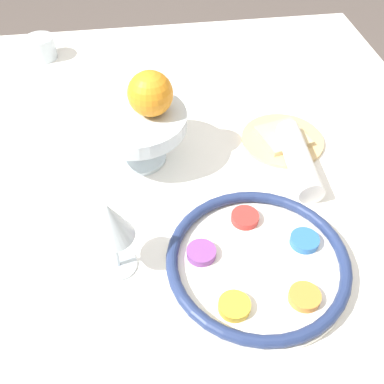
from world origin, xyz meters
The scene contains 9 objects.
ground_plane centered at (0.00, 0.00, 0.00)m, with size 8.00×8.00×0.00m, color #564C47.
dining_table centered at (0.00, 0.00, 0.36)m, with size 1.35×1.09×0.72m.
seder_plate centered at (-0.22, -0.04, 0.73)m, with size 0.31×0.31×0.03m.
wine_glass centered at (-0.19, 0.19, 0.83)m, with size 0.07×0.07×0.15m.
fruit_stand centered at (0.08, 0.14, 0.81)m, with size 0.20×0.20×0.11m.
orange_fruit centered at (0.08, 0.10, 0.87)m, with size 0.09×0.09×0.09m.
bread_plate centered at (0.09, -0.18, 0.72)m, with size 0.18×0.18×0.02m.
napkin_roll centered at (0.00, -0.18, 0.74)m, with size 0.20×0.06×0.05m.
cup_near centered at (0.53, 0.37, 0.75)m, with size 0.08×0.08×0.06m.
Camera 1 is at (-0.64, 0.13, 1.35)m, focal length 42.00 mm.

